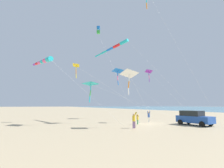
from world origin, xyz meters
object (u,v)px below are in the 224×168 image
(person_child_green_jacket, at_px, (138,119))
(kite_delta_orange_high_right, at_px, (77,66))
(kite_windsock_long_streamer_left, at_px, (44,61))
(kite_delta_teal_far_right, at_px, (91,84))
(parked_car, at_px, (194,118))
(kite_windsock_checkered_midright, at_px, (115,47))
(person_adult_flyer, at_px, (134,119))
(kite_delta_green_low_center, at_px, (149,72))
(kite_box_white_trailing, at_px, (98,30))
(person_child_grey_jacket, at_px, (149,116))
(kite_delta_striped_overhead, at_px, (118,71))
(cooler_box, at_px, (201,122))
(kite_delta_red_high_left, at_px, (129,74))

(person_child_green_jacket, distance_m, kite_delta_orange_high_right, 10.87)
(kite_windsock_long_streamer_left, xyz_separation_m, kite_delta_teal_far_right, (6.70, 3.56, -1.80))
(parked_car, bearing_deg, kite_windsock_checkered_midright, 127.88)
(parked_car, relative_size, kite_windsock_checkered_midright, 0.34)
(kite_windsock_long_streamer_left, xyz_separation_m, kite_windsock_checkered_midright, (11.11, 4.30, 4.88))
(person_adult_flyer, distance_m, kite_windsock_checkered_midright, 14.01)
(kite_delta_green_low_center, xyz_separation_m, kite_windsock_long_streamer_left, (-15.03, -0.39, -0.19))
(kite_delta_orange_high_right, distance_m, kite_windsock_checkered_midright, 8.69)
(person_child_green_jacket, height_order, kite_box_white_trailing, kite_box_white_trailing)
(kite_box_white_trailing, bearing_deg, person_child_grey_jacket, -28.20)
(kite_delta_striped_overhead, distance_m, kite_windsock_checkered_midright, 6.39)
(kite_delta_green_low_center, distance_m, kite_delta_striped_overhead, 8.89)
(person_child_grey_jacket, bearing_deg, parked_car, -61.58)
(person_adult_flyer, bearing_deg, parked_car, -6.34)
(person_adult_flyer, xyz_separation_m, kite_box_white_trailing, (-1.34, 8.22, 13.86))
(parked_car, bearing_deg, person_child_grey_jacket, 118.42)
(kite_delta_orange_high_right, xyz_separation_m, kite_windsock_checkered_midright, (6.95, 2.49, 4.58))
(person_child_green_jacket, distance_m, kite_delta_teal_far_right, 8.42)
(person_adult_flyer, bearing_deg, kite_windsock_long_streamer_left, 158.89)
(kite_delta_green_low_center, distance_m, kite_windsock_checkered_midright, 7.26)
(cooler_box, height_order, kite_windsock_checkered_midright, kite_windsock_checkered_midright)
(cooler_box, bearing_deg, person_child_grey_jacket, 138.65)
(person_adult_flyer, relative_size, person_child_grey_jacket, 1.03)
(kite_windsock_long_streamer_left, height_order, kite_delta_red_high_left, kite_windsock_long_streamer_left)
(kite_delta_striped_overhead, relative_size, kite_windsock_long_streamer_left, 1.51)
(cooler_box, relative_size, kite_delta_red_high_left, 0.09)
(cooler_box, xyz_separation_m, kite_delta_striped_overhead, (-6.32, 12.93, 9.15))
(kite_delta_green_low_center, relative_size, kite_delta_teal_far_right, 0.58)
(kite_delta_green_low_center, distance_m, kite_delta_teal_far_right, 9.13)
(kite_delta_green_low_center, bearing_deg, kite_windsock_long_streamer_left, -178.51)
(kite_delta_green_low_center, height_order, kite_windsock_checkered_midright, kite_windsock_checkered_midright)
(kite_box_white_trailing, xyz_separation_m, kite_delta_teal_far_right, (-1.49, -0.98, -9.13))
(person_child_green_jacket, bearing_deg, parked_car, -33.34)
(person_adult_flyer, bearing_deg, person_child_green_jacket, 50.13)
(kite_delta_orange_high_right, bearing_deg, kite_delta_red_high_left, -43.86)
(kite_windsock_long_streamer_left, bearing_deg, kite_windsock_checkered_midright, 21.17)
(cooler_box, xyz_separation_m, kite_delta_orange_high_right, (-16.28, 5.67, 7.59))
(person_adult_flyer, bearing_deg, person_child_grey_jacket, 39.12)
(parked_car, distance_m, kite_box_white_trailing, 19.33)
(person_adult_flyer, relative_size, kite_delta_teal_far_right, 0.13)
(person_child_grey_jacket, distance_m, kite_delta_striped_overhead, 11.81)
(parked_car, distance_m, kite_delta_red_high_left, 10.30)
(kite_delta_striped_overhead, height_order, kite_delta_orange_high_right, kite_delta_striped_overhead)
(person_adult_flyer, xyz_separation_m, kite_windsock_checkered_midright, (1.57, 7.98, 11.40))
(person_child_green_jacket, height_order, kite_delta_orange_high_right, kite_delta_orange_high_right)
(cooler_box, bearing_deg, kite_delta_teal_far_right, 151.61)
(kite_delta_green_low_center, bearing_deg, kite_delta_striped_overhead, 96.06)
(cooler_box, distance_m, kite_delta_red_high_left, 12.65)
(kite_delta_green_low_center, xyz_separation_m, kite_delta_teal_far_right, (-8.33, 3.17, -1.99))
(parked_car, xyz_separation_m, kite_box_white_trailing, (-9.85, 9.16, 13.88))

